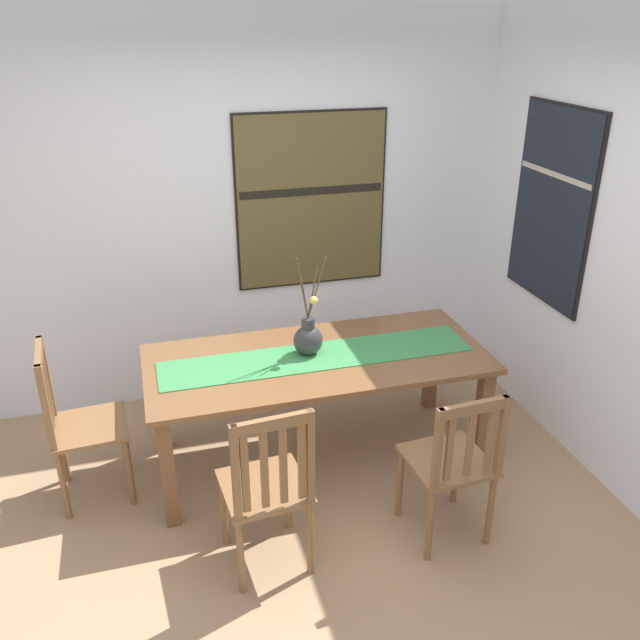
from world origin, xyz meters
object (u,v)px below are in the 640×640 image
Objects in this scene: painting_on_back_wall at (311,201)px; chair_0 at (76,421)px; painting_on_side_wall at (553,206)px; centerpiece_vase at (308,337)px; chair_2 at (268,487)px; dining_table at (317,371)px; chair_1 at (453,463)px.

chair_0 is at bearing -148.77° from painting_on_back_wall.
centerpiece_vase is at bearing -176.21° from painting_on_side_wall.
centerpiece_vase is 0.51× the size of painting_on_side_wall.
painting_on_side_wall is at bearing 25.43° from chair_2.
painting_on_back_wall is at bearing 76.75° from dining_table.
painting_on_back_wall is 1.62m from painting_on_side_wall.
chair_0 is 1.06× the size of chair_1.
chair_1 is (1.91, -0.90, -0.03)m from chair_0.
dining_table is at bearing -46.41° from centerpiece_vase.
painting_on_back_wall is (0.24, 1.02, 0.78)m from dining_table.
dining_table is 1.02m from chair_1.
dining_table is at bearing -103.25° from painting_on_back_wall.
chair_0 is at bearing -177.38° from painting_on_side_wall.
chair_1 is at bearing -2.53° from chair_2.
chair_0 is at bearing 137.49° from chair_2.
chair_2 is (0.93, -0.86, -0.01)m from chair_0.
painting_on_back_wall is at bearing 68.65° from chair_2.
chair_0 is 3.19m from painting_on_side_wall.
centerpiece_vase reaches higher than chair_1.
chair_0 is 1.00× the size of chair_2.
chair_2 is (-0.49, -0.84, -0.13)m from dining_table.
painting_on_back_wall is (0.73, 1.86, 0.91)m from chair_2.
chair_1 is 0.74× the size of painting_on_side_wall.
chair_0 and chair_2 have the same top height.
painting_on_side_wall is (1.36, -0.87, 0.09)m from painting_on_back_wall.
chair_2 is at bearing -42.51° from chair_0.
chair_0 is 2.14m from painting_on_back_wall.
chair_2 is 2.20m from painting_on_back_wall.
chair_2 is (-0.44, -0.89, -0.34)m from centerpiece_vase.
chair_2 reaches higher than dining_table.
painting_on_side_wall is (3.03, 0.14, 0.99)m from chair_0.
chair_1 is at bearing -25.18° from chair_0.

